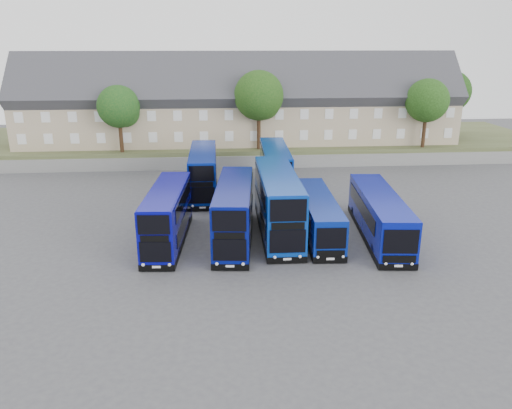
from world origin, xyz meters
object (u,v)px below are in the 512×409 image
(tree_mid, at_px, (260,97))
(dd_front_mid, at_px, (234,213))
(tree_far, at_px, (451,93))
(coach_east_a, at_px, (318,216))
(tree_west, at_px, (120,108))
(dd_front_left, at_px, (167,217))
(tree_east, at_px, (428,102))

(tree_mid, bearing_deg, dd_front_mid, -99.52)
(tree_far, bearing_deg, tree_mid, -165.96)
(dd_front_mid, height_order, coach_east_a, dd_front_mid)
(dd_front_mid, relative_size, tree_far, 1.28)
(tree_west, relative_size, tree_far, 0.88)
(dd_front_left, relative_size, tree_mid, 1.14)
(coach_east_a, distance_m, tree_far, 38.38)
(tree_west, distance_m, tree_mid, 16.04)
(coach_east_a, distance_m, tree_mid, 24.19)
(coach_east_a, relative_size, tree_far, 1.29)
(dd_front_left, height_order, coach_east_a, dd_front_left)
(tree_mid, bearing_deg, coach_east_a, -83.97)
(tree_west, bearing_deg, tree_mid, 1.79)
(coach_east_a, bearing_deg, tree_west, 131.41)
(coach_east_a, relative_size, tree_mid, 1.22)
(tree_far, bearing_deg, tree_east, -130.60)
(dd_front_left, bearing_deg, dd_front_mid, 4.49)
(coach_east_a, height_order, tree_east, tree_east)
(tree_east, relative_size, tree_far, 0.94)
(tree_mid, xyz_separation_m, tree_east, (20.00, -0.50, -0.68))
(coach_east_a, xyz_separation_m, tree_west, (-18.45, 22.65, 5.57))
(tree_west, bearing_deg, tree_east, 0.00)
(tree_west, bearing_deg, coach_east_a, -50.84)
(tree_west, xyz_separation_m, tree_east, (36.00, 0.00, 0.34))
(dd_front_left, distance_m, tree_west, 24.96)
(dd_front_mid, bearing_deg, dd_front_left, -174.02)
(coach_east_a, distance_m, tree_east, 29.26)
(tree_far, bearing_deg, tree_west, -170.54)
(dd_front_mid, distance_m, coach_east_a, 6.51)
(dd_front_left, bearing_deg, coach_east_a, 7.66)
(dd_front_left, distance_m, tree_mid, 26.20)
(tree_west, height_order, tree_east, tree_east)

